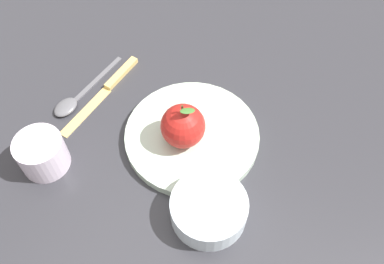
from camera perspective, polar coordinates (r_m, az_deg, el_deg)
ground_plane at (r=0.74m, az=-2.20°, el=1.28°), size 2.40×2.40×0.00m
dinner_plate at (r=0.71m, az=0.00°, el=-0.48°), size 0.23×0.23×0.02m
apple at (r=0.67m, az=-1.25°, el=0.84°), size 0.07×0.07×0.09m
side_bowl at (r=0.63m, az=2.33°, el=-10.38°), size 0.12×0.12×0.04m
cup at (r=0.71m, az=-19.98°, el=-2.63°), size 0.08×0.08×0.06m
knife at (r=0.80m, az=-11.47°, el=5.99°), size 0.04×0.21×0.01m
spoon at (r=0.79m, az=-15.96°, el=4.23°), size 0.04×0.18×0.01m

